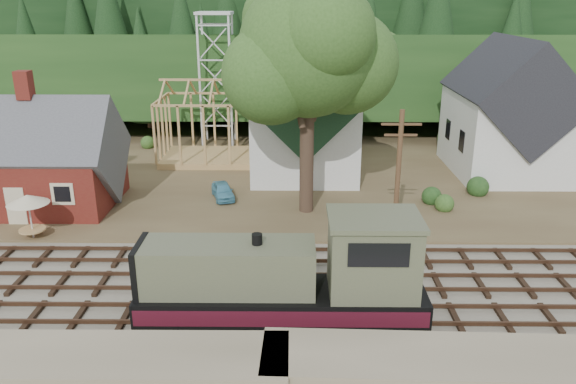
{
  "coord_description": "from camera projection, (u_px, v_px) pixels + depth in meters",
  "views": [
    {
      "loc": [
        1.15,
        -24.73,
        13.79
      ],
      "look_at": [
        0.84,
        6.0,
        3.0
      ],
      "focal_mm": 35.0,
      "sensor_mm": 36.0,
      "label": 1
    }
  ],
  "objects": [
    {
      "name": "ground",
      "position": [
        270.0,
        289.0,
        27.91
      ],
      "size": [
        140.0,
        140.0,
        0.0
      ],
      "primitive_type": "plane",
      "color": "#384C1E",
      "rests_on": "ground"
    },
    {
      "name": "railroad_bed",
      "position": [
        270.0,
        287.0,
        27.88
      ],
      "size": [
        64.0,
        11.0,
        0.16
      ],
      "primitive_type": "cube",
      "color": "#726B5B",
      "rests_on": "ground"
    },
    {
      "name": "village_flat",
      "position": [
        279.0,
        176.0,
        44.84
      ],
      "size": [
        64.0,
        26.0,
        0.3
      ],
      "primitive_type": "cube",
      "color": "brown",
      "rests_on": "ground"
    },
    {
      "name": "hillside",
      "position": [
        284.0,
        117.0,
        67.54
      ],
      "size": [
        70.0,
        28.96,
        12.74
      ],
      "primitive_type": "cube",
      "rotation": [
        -0.17,
        0.0,
        0.0
      ],
      "color": "#1E3F19",
      "rests_on": "ground"
    },
    {
      "name": "ridge",
      "position": [
        286.0,
        94.0,
        82.63
      ],
      "size": [
        80.0,
        20.0,
        12.0
      ],
      "primitive_type": "cube",
      "color": "black",
      "rests_on": "ground"
    },
    {
      "name": "depot",
      "position": [
        36.0,
        163.0,
        37.37
      ],
      "size": [
        10.8,
        7.41,
        9.0
      ],
      "color": "#5F1915",
      "rests_on": "village_flat"
    },
    {
      "name": "church",
      "position": [
        304.0,
        110.0,
        44.74
      ],
      "size": [
        8.4,
        15.17,
        13.0
      ],
      "color": "silver",
      "rests_on": "village_flat"
    },
    {
      "name": "farmhouse",
      "position": [
        508.0,
        116.0,
        44.06
      ],
      "size": [
        8.4,
        10.8,
        10.6
      ],
      "color": "silver",
      "rests_on": "village_flat"
    },
    {
      "name": "timber_frame",
      "position": [
        209.0,
        126.0,
        47.64
      ],
      "size": [
        8.2,
        6.2,
        6.99
      ],
      "color": "tan",
      "rests_on": "village_flat"
    },
    {
      "name": "lattice_tower",
      "position": [
        215.0,
        39.0,
        51.06
      ],
      "size": [
        3.2,
        3.2,
        12.12
      ],
      "color": "silver",
      "rests_on": "village_flat"
    },
    {
      "name": "big_tree",
      "position": [
        311.0,
        58.0,
        34.02
      ],
      "size": [
        10.9,
        8.4,
        14.7
      ],
      "color": "#38281E",
      "rests_on": "village_flat"
    },
    {
      "name": "telegraph_pole_near",
      "position": [
        398.0,
        176.0,
        31.34
      ],
      "size": [
        2.2,
        0.28,
        8.0
      ],
      "color": "#4C331E",
      "rests_on": "ground"
    },
    {
      "name": "locomotive",
      "position": [
        292.0,
        278.0,
        24.35
      ],
      "size": [
        12.37,
        3.09,
        4.94
      ],
      "color": "black",
      "rests_on": "railroad_bed"
    },
    {
      "name": "car_blue",
      "position": [
        223.0,
        191.0,
        39.32
      ],
      "size": [
        2.16,
        3.46,
        1.1
      ],
      "primitive_type": "imported",
      "rotation": [
        0.0,
        0.0,
        0.29
      ],
      "color": "#5BA8C3",
      "rests_on": "village_flat"
    },
    {
      "name": "patio_set",
      "position": [
        28.0,
        201.0,
        32.39
      ],
      "size": [
        2.38,
        2.38,
        2.65
      ],
      "color": "silver",
      "rests_on": "village_flat"
    }
  ]
}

